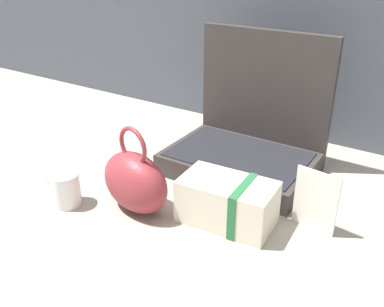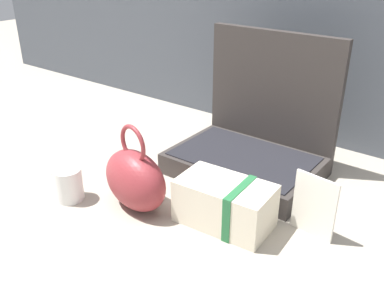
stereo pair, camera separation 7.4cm
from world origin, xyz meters
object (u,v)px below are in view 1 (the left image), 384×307
at_px(info_card_left, 316,201).
at_px(teal_pouch_handbag, 135,181).
at_px(open_suitcase, 247,140).
at_px(cream_toiletry_bag, 228,202).
at_px(coffee_mug, 65,189).

bearing_deg(info_card_left, teal_pouch_handbag, -151.02).
relative_size(open_suitcase, cream_toiletry_bag, 1.78).
xyz_separation_m(open_suitcase, teal_pouch_handbag, (-0.13, -0.36, -0.01)).
bearing_deg(open_suitcase, teal_pouch_handbag, -110.32).
height_order(open_suitcase, info_card_left, open_suitcase).
xyz_separation_m(cream_toiletry_bag, coffee_mug, (-0.40, -0.16, -0.01)).
bearing_deg(coffee_mug, open_suitcase, 55.64).
distance_m(open_suitcase, info_card_left, 0.34).
height_order(teal_pouch_handbag, cream_toiletry_bag, teal_pouch_handbag).
bearing_deg(info_card_left, cream_toiletry_bag, -147.38).
distance_m(teal_pouch_handbag, cream_toiletry_bag, 0.24).
bearing_deg(cream_toiletry_bag, teal_pouch_handbag, -161.53).
distance_m(open_suitcase, coffee_mug, 0.54).
bearing_deg(coffee_mug, cream_toiletry_bag, 21.74).
bearing_deg(info_card_left, open_suitcase, 151.43).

